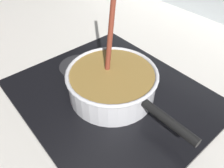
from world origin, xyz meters
TOP-DOWN VIEW (x-y plane):
  - ground at (0.00, 0.00)m, footprint 2.40×1.60m
  - hob_plate at (0.12, 0.09)m, footprint 0.56×0.48m
  - burner_ring at (0.12, 0.09)m, footprint 0.20×0.20m
  - spare_burner at (-0.06, 0.09)m, footprint 0.13×0.13m
  - cooking_pan at (0.12, 0.09)m, footprint 0.40×0.26m

SIDE VIEW (x-z plane):
  - ground at x=0.00m, z-range -0.04..0.00m
  - hob_plate at x=0.12m, z-range 0.00..0.01m
  - spare_burner at x=-0.06m, z-range 0.01..0.02m
  - burner_ring at x=0.12m, z-range 0.01..0.02m
  - cooking_pan at x=0.12m, z-range -0.11..0.23m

